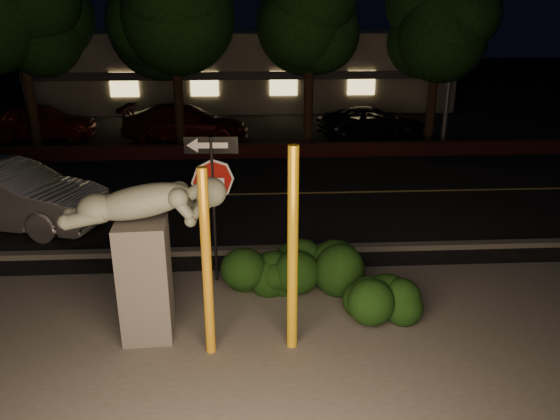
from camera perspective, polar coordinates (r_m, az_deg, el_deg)
The scene contains 21 objects.
ground at distance 18.91m, azimuth -3.76°, elevation 4.49°, with size 90.00×90.00×0.00m, color black.
patio at distance 8.81m, azimuth -4.00°, elevation -15.02°, with size 14.00×6.00×0.02m, color #4C4944.
road at distance 16.03m, azimuth -3.80°, elevation 1.63°, with size 80.00×8.00×0.01m, color black.
lane_marking at distance 16.03m, azimuth -3.80°, elevation 1.67°, with size 80.00×0.12×0.01m, color tan.
curb at distance 12.19m, azimuth -3.87°, elevation -4.23°, with size 80.00×0.25×0.12m, color #4C4944.
brick_wall at distance 20.10m, azimuth -3.77°, elevation 6.17°, with size 40.00×0.35×0.50m, color #431615.
parking_lot at distance 25.72m, azimuth -3.71°, elevation 8.70°, with size 40.00×12.00×0.01m, color black.
building at distance 33.34m, azimuth -3.76°, elevation 14.77°, with size 22.00×10.20×4.00m.
tree_far_a at distance 22.73m, azimuth -25.91°, elevation 18.90°, with size 4.60×4.60×7.43m.
tree_far_d at distance 22.73m, azimuth 16.50°, elevation 20.21°, with size 4.40×4.40×7.42m.
yellow_pole_left at distance 8.22m, azimuth -7.65°, elevation -5.76°, with size 0.15×0.15×3.02m, color #F6AA1F.
yellow_pole_right at distance 8.23m, azimuth 1.33°, elevation -4.47°, with size 0.17×0.17×3.31m, color yellow.
signpost at distance 10.28m, azimuth -7.05°, elevation 3.00°, with size 0.99×0.10×2.92m.
sculpture at distance 8.77m, azimuth -13.93°, elevation -3.38°, with size 2.53×0.83×2.70m.
hedge_center at distance 10.43m, azimuth -2.18°, elevation -5.57°, with size 2.14×1.00×1.11m, color black.
hedge_right at distance 10.37m, azimuth 2.88°, elevation -5.37°, with size 1.89×1.01×1.24m, color black.
hedge_far_right at distance 9.60m, azimuth 10.18°, elevation -8.76°, with size 1.42×0.89×0.99m, color black.
silver_sedan at distance 14.97m, azimuth -26.65°, elevation 1.34°, with size 1.71×4.89×1.61m, color silver.
parked_car_red at distance 25.09m, azimuth -23.75°, elevation 8.50°, with size 1.77×4.40×1.50m, color maroon.
parked_car_darkred at distance 22.97m, azimuth -9.85°, elevation 8.94°, with size 2.08×5.12×1.49m, color #3E0E0F.
parked_car_dark at distance 23.75m, azimuth 9.60°, elevation 9.05°, with size 2.09×4.54×1.26m, color black.
Camera 1 is at (0.17, -8.21, 5.07)m, focal length 35.00 mm.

